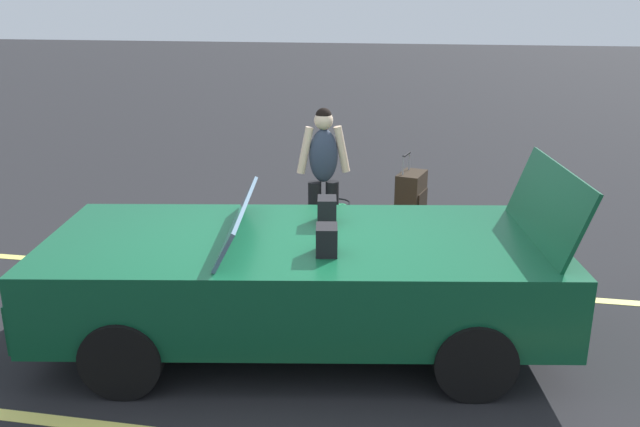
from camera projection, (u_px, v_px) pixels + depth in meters
The scene contains 7 objects.
ground_plane at pixel (302, 340), 5.64m from camera, with size 80.00×80.00×0.00m, color black.
lot_line_near at pixel (328, 281), 6.84m from camera, with size 18.00×0.12×0.01m, color #EAE066.
convertible_car at pixel (278, 276), 5.46m from camera, with size 4.37×2.42×1.53m.
suitcase_large_black at pixel (411, 202), 8.24m from camera, with size 0.39×0.53×0.98m.
suitcase_medium_bright at pixel (396, 239), 7.15m from camera, with size 0.46×0.44×0.62m.
duffel_bag at pixel (335, 216), 8.39m from camera, with size 0.51×0.71×0.34m.
traveler_person at pixel (323, 172), 7.39m from camera, with size 0.60×0.31×1.65m.
Camera 1 is at (-1.06, 4.92, 2.77)m, focal length 37.18 mm.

